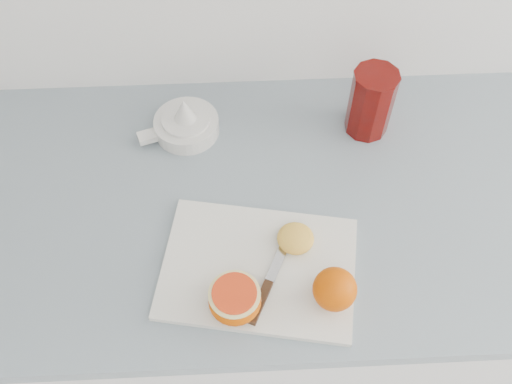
% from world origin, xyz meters
% --- Properties ---
extents(counter, '(2.57, 0.64, 0.89)m').
position_xyz_m(counter, '(-0.19, 1.70, 0.45)').
color(counter, white).
rests_on(counter, ground).
extents(cutting_board, '(0.36, 0.29, 0.01)m').
position_xyz_m(cutting_board, '(-0.30, 1.55, 0.90)').
color(cutting_board, white).
rests_on(cutting_board, counter).
extents(whole_orange, '(0.07, 0.07, 0.07)m').
position_xyz_m(whole_orange, '(-0.18, 1.48, 0.94)').
color(whole_orange, orange).
rests_on(whole_orange, cutting_board).
extents(half_orange, '(0.08, 0.08, 0.05)m').
position_xyz_m(half_orange, '(-0.34, 1.47, 0.93)').
color(half_orange, orange).
rests_on(half_orange, cutting_board).
extents(squeezed_shell, '(0.06, 0.06, 0.03)m').
position_xyz_m(squeezed_shell, '(-0.23, 1.59, 0.92)').
color(squeezed_shell, yellow).
rests_on(squeezed_shell, cutting_board).
extents(paring_knife, '(0.09, 0.17, 0.01)m').
position_xyz_m(paring_knife, '(-0.29, 1.49, 0.91)').
color(paring_knife, '#3F2617').
rests_on(paring_knife, cutting_board).
extents(citrus_juicer, '(0.16, 0.13, 0.09)m').
position_xyz_m(citrus_juicer, '(-0.43, 1.86, 0.91)').
color(citrus_juicer, white).
rests_on(citrus_juicer, counter).
extents(red_tumbler, '(0.09, 0.09, 0.14)m').
position_xyz_m(red_tumbler, '(-0.07, 1.86, 0.96)').
color(red_tumbler, '#5F0A06').
rests_on(red_tumbler, counter).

